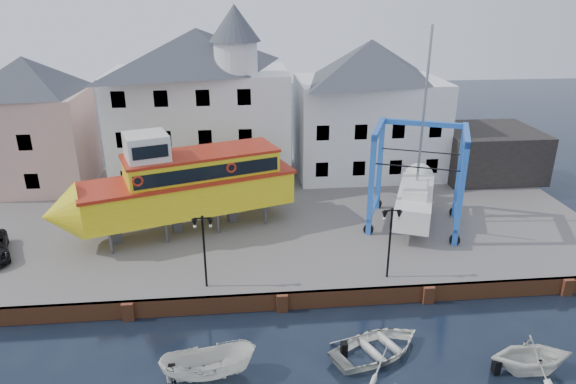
{
  "coord_description": "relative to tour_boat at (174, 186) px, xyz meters",
  "views": [
    {
      "loc": [
        -1.94,
        -23.05,
        16.04
      ],
      "look_at": [
        1.0,
        7.0,
        4.0
      ],
      "focal_mm": 32.0,
      "sensor_mm": 36.0,
      "label": 1
    }
  ],
  "objects": [
    {
      "name": "hardstanding",
      "position": [
        6.22,
        2.8,
        -3.72
      ],
      "size": [
        44.0,
        22.0,
        1.0
      ],
      "primitive_type": "cube",
      "color": "#615A55",
      "rests_on": "ground"
    },
    {
      "name": "motorboat_c",
      "position": [
        16.88,
        -13.95,
        -4.22
      ],
      "size": [
        3.83,
        3.32,
        1.98
      ],
      "primitive_type": "imported",
      "rotation": [
        0.0,
        0.0,
        1.55
      ],
      "color": "white",
      "rests_on": "ground"
    },
    {
      "name": "building_white_main",
      "position": [
        1.35,
        10.2,
        3.12
      ],
      "size": [
        14.0,
        8.3,
        14.0
      ],
      "color": "white",
      "rests_on": "hardstanding"
    },
    {
      "name": "ground",
      "position": [
        6.22,
        -8.2,
        -4.22
      ],
      "size": [
        140.0,
        140.0,
        0.0
      ],
      "primitive_type": "plane",
      "color": "black",
      "rests_on": "ground"
    },
    {
      "name": "quay_wall",
      "position": [
        6.22,
        -8.09,
        -3.72
      ],
      "size": [
        44.0,
        0.47,
        1.0
      ],
      "color": "brown",
      "rests_on": "ground"
    },
    {
      "name": "building_pink",
      "position": [
        -11.78,
        9.8,
        1.92
      ],
      "size": [
        8.0,
        7.0,
        10.3
      ],
      "color": "#D1A38A",
      "rests_on": "hardstanding"
    },
    {
      "name": "building_white_right",
      "position": [
        15.22,
        10.8,
        2.37
      ],
      "size": [
        12.0,
        8.0,
        11.2
      ],
      "color": "white",
      "rests_on": "hardstanding"
    },
    {
      "name": "shed_dark",
      "position": [
        25.22,
        8.8,
        -1.22
      ],
      "size": [
        8.0,
        7.0,
        4.0
      ],
      "primitive_type": "cube",
      "color": "black",
      "rests_on": "hardstanding"
    },
    {
      "name": "motorboat_a",
      "position": [
        2.57,
        -12.95,
        -4.22
      ],
      "size": [
        4.34,
        1.97,
        1.63
      ],
      "primitive_type": "imported",
      "rotation": [
        0.0,
        0.0,
        1.66
      ],
      "color": "white",
      "rests_on": "ground"
    },
    {
      "name": "lamp_post_right",
      "position": [
        12.22,
        -7.0,
        -0.05
      ],
      "size": [
        1.12,
        0.32,
        4.2
      ],
      "color": "black",
      "rests_on": "hardstanding"
    },
    {
      "name": "travel_lift",
      "position": [
        16.12,
        0.17,
        -1.05
      ],
      "size": [
        7.4,
        8.82,
        13.03
      ],
      "rotation": [
        0.0,
        0.0,
        -0.38
      ],
      "color": "blue",
      "rests_on": "hardstanding"
    },
    {
      "name": "motorboat_b",
      "position": [
        10.37,
        -12.13,
        -4.22
      ],
      "size": [
        5.66,
        4.96,
        0.97
      ],
      "primitive_type": "imported",
      "rotation": [
        0.0,
        0.0,
        1.98
      ],
      "color": "white",
      "rests_on": "ground"
    },
    {
      "name": "tour_boat",
      "position": [
        0.0,
        0.0,
        0.0
      ],
      "size": [
        16.06,
        8.62,
        6.84
      ],
      "rotation": [
        0.0,
        0.0,
        0.33
      ],
      "color": "#59595E",
      "rests_on": "hardstanding"
    },
    {
      "name": "lamp_post_left",
      "position": [
        2.22,
        -7.0,
        -0.05
      ],
      "size": [
        1.12,
        0.32,
        4.2
      ],
      "color": "black",
      "rests_on": "hardstanding"
    }
  ]
}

